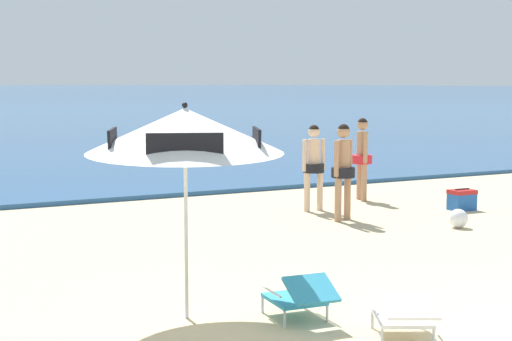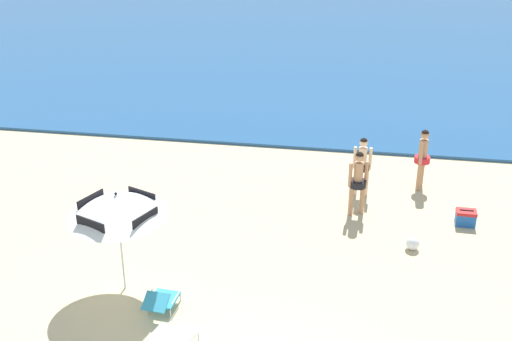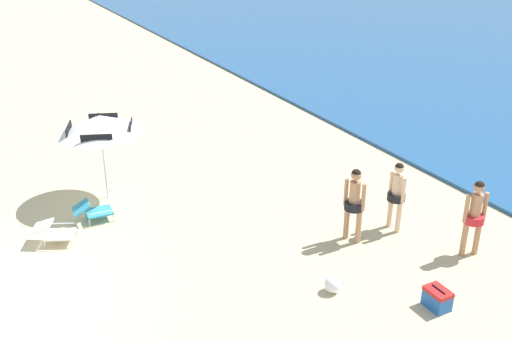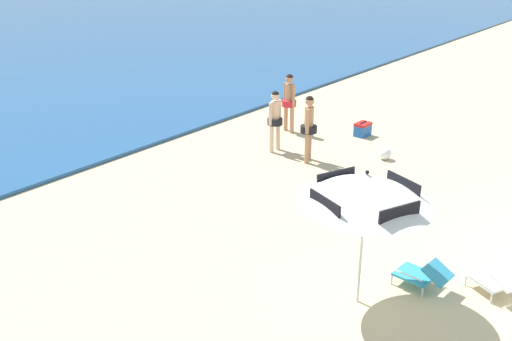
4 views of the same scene
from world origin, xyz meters
The scene contains 8 objects.
beach_umbrella_striped_main centered at (-3.44, 3.48, 1.99)m, with size 2.66×2.67×2.29m.
lounge_chair_under_umbrella centered at (-1.86, 1.80, 0.28)m, with size 0.86×1.00×0.50m.
lounge_chair_beside_umbrella centered at (-2.42, 2.83, 0.27)m, with size 0.63×0.93×0.52m.
person_standing_near_shore centered at (3.03, 9.46, 1.01)m, with size 0.43×0.50×1.75m.
person_standing_beside centered at (1.32, 7.62, 1.01)m, with size 0.49×0.43×1.75m.
person_wading_in centered at (1.40, 8.77, 0.97)m, with size 0.50×0.41×1.68m.
cooler_box centered at (4.04, 7.52, 0.20)m, with size 0.50×0.36×0.43m.
beach_ball centered at (2.68, 6.10, 0.16)m, with size 0.33×0.33×0.33m, color white.
Camera 1 is at (-6.48, -3.96, 2.49)m, focal length 54.46 mm.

